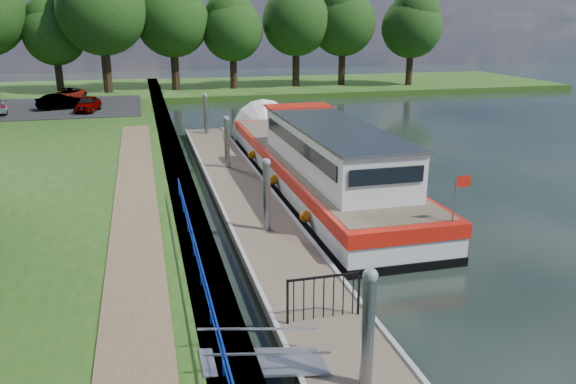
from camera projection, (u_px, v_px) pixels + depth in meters
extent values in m
cube|color=#473D2D|center=(179.00, 184.00, 24.90)|extent=(1.10, 90.00, 0.78)
cube|color=#234714|center=(287.00, 86.00, 62.67)|extent=(60.00, 18.00, 0.60)
cube|color=brown|center=(136.00, 236.00, 17.86)|extent=(1.60, 40.00, 0.05)
cube|color=black|center=(49.00, 108.00, 44.03)|extent=(14.00, 12.00, 0.06)
cube|color=#0C2DBF|center=(205.00, 277.00, 13.43)|extent=(0.04, 18.00, 0.04)
cube|color=#0C2DBF|center=(205.00, 290.00, 13.53)|extent=(0.03, 18.00, 0.03)
cylinder|color=#0C2DBF|center=(223.00, 359.00, 10.75)|extent=(0.04, 0.04, 0.72)
cylinder|color=#0C2DBF|center=(210.00, 310.00, 12.61)|extent=(0.04, 0.04, 0.72)
cylinder|color=#0C2DBF|center=(201.00, 273.00, 14.46)|extent=(0.04, 0.04, 0.72)
cylinder|color=#0C2DBF|center=(193.00, 244.00, 16.31)|extent=(0.04, 0.04, 0.72)
cylinder|color=#0C2DBF|center=(187.00, 221.00, 18.16)|extent=(0.04, 0.04, 0.72)
cylinder|color=#0C2DBF|center=(183.00, 203.00, 20.01)|extent=(0.04, 0.04, 0.72)
cylinder|color=#0C2DBF|center=(179.00, 187.00, 21.86)|extent=(0.04, 0.04, 0.72)
cube|color=brown|center=(244.00, 195.00, 23.70)|extent=(2.50, 30.00, 0.24)
cube|color=#9EA0A3|center=(339.00, 359.00, 12.66)|extent=(2.30, 5.00, 0.30)
cube|color=#9EA0A3|center=(264.00, 234.00, 20.06)|extent=(2.30, 5.00, 0.30)
cube|color=#9EA0A3|center=(230.00, 176.00, 27.47)|extent=(2.30, 5.00, 0.30)
cube|color=#9EA0A3|center=(210.00, 143.00, 34.87)|extent=(2.30, 5.00, 0.30)
cube|color=#9EA0A3|center=(271.00, 190.00, 23.94)|extent=(0.12, 30.00, 0.06)
cube|color=#9EA0A3|center=(216.00, 194.00, 23.37)|extent=(0.12, 30.00, 0.06)
cylinder|color=gray|center=(367.00, 355.00, 10.96)|extent=(0.26, 0.26, 3.40)
sphere|color=gray|center=(370.00, 276.00, 10.47)|extent=(0.30, 0.30, 0.30)
cylinder|color=gray|center=(267.00, 210.00, 19.29)|extent=(0.26, 0.26, 3.40)
sphere|color=gray|center=(266.00, 163.00, 18.79)|extent=(0.30, 0.30, 0.30)
cylinder|color=gray|center=(227.00, 153.00, 27.62)|extent=(0.26, 0.26, 3.40)
sphere|color=gray|center=(226.00, 119.00, 27.12)|extent=(0.30, 0.30, 0.30)
cylinder|color=gray|center=(206.00, 122.00, 35.95)|extent=(0.26, 0.26, 3.40)
sphere|color=gray|center=(205.00, 96.00, 35.45)|extent=(0.30, 0.30, 0.30)
cube|color=#A5A8AD|center=(264.00, 362.00, 11.59)|extent=(2.58, 1.00, 0.43)
cube|color=#A5A8AD|center=(269.00, 354.00, 11.00)|extent=(2.58, 0.04, 0.41)
cube|color=#A5A8AD|center=(259.00, 329.00, 11.89)|extent=(2.58, 0.04, 0.41)
cube|color=black|center=(288.00, 302.00, 13.28)|extent=(0.05, 0.05, 1.15)
cube|color=black|center=(359.00, 293.00, 13.71)|extent=(0.05, 0.05, 1.15)
cube|color=black|center=(324.00, 277.00, 13.34)|extent=(1.85, 0.05, 0.05)
cube|color=black|center=(294.00, 301.00, 13.32)|extent=(0.02, 0.02, 1.10)
cube|color=black|center=(304.00, 300.00, 13.38)|extent=(0.02, 0.02, 1.10)
cube|color=black|center=(314.00, 299.00, 13.44)|extent=(0.02, 0.02, 1.10)
cube|color=black|center=(324.00, 297.00, 13.50)|extent=(0.02, 0.02, 1.10)
cube|color=black|center=(334.00, 296.00, 13.56)|extent=(0.02, 0.02, 1.10)
cube|color=black|center=(343.00, 295.00, 13.62)|extent=(0.02, 0.02, 1.10)
cube|color=black|center=(353.00, 294.00, 13.68)|extent=(0.02, 0.02, 1.10)
cube|color=black|center=(313.00, 184.00, 26.30)|extent=(4.00, 20.00, 0.55)
cube|color=silver|center=(313.00, 172.00, 26.13)|extent=(3.96, 19.90, 0.65)
cube|color=red|center=(313.00, 160.00, 25.96)|extent=(4.04, 20.00, 0.48)
cube|color=brown|center=(313.00, 155.00, 25.89)|extent=(3.68, 19.20, 0.04)
cone|color=silver|center=(265.00, 132.00, 35.77)|extent=(4.00, 1.50, 4.00)
cube|color=silver|center=(331.00, 148.00, 23.32)|extent=(3.00, 11.00, 1.75)
cube|color=gray|center=(332.00, 126.00, 23.05)|extent=(3.10, 11.20, 0.10)
cube|color=black|center=(296.00, 144.00, 22.88)|extent=(0.04, 10.00, 0.55)
cube|color=black|center=(366.00, 140.00, 23.61)|extent=(0.04, 10.00, 0.55)
cube|color=black|center=(296.00, 120.00, 28.38)|extent=(2.60, 0.04, 0.55)
cube|color=black|center=(387.00, 176.00, 18.11)|extent=(2.60, 0.04, 0.55)
cube|color=red|center=(298.00, 106.00, 27.84)|extent=(3.20, 1.60, 0.06)
cylinder|color=gray|center=(454.00, 199.00, 17.06)|extent=(0.05, 0.05, 1.50)
cube|color=red|center=(463.00, 181.00, 16.96)|extent=(0.50, 0.02, 0.35)
sphere|color=orange|center=(306.00, 216.00, 20.06)|extent=(0.44, 0.44, 0.44)
sphere|color=orange|center=(274.00, 180.00, 24.68)|extent=(0.44, 0.44, 0.44)
sphere|color=orange|center=(252.00, 155.00, 29.31)|extent=(0.44, 0.44, 0.44)
imported|color=#594C47|center=(334.00, 172.00, 19.51)|extent=(0.48, 0.67, 1.72)
cylinder|color=#332316|center=(59.00, 76.00, 54.50)|extent=(0.70, 0.70, 3.10)
sphere|color=#15340F|center=(54.00, 34.00, 53.34)|extent=(5.85, 5.85, 5.85)
sphere|color=#15340F|center=(51.00, 18.00, 53.03)|extent=(4.65, 4.65, 4.65)
cylinder|color=#332316|center=(107.00, 71.00, 53.12)|extent=(0.84, 0.84, 4.29)
sphere|color=#15340F|center=(101.00, 11.00, 51.51)|extent=(8.10, 8.10, 8.10)
cylinder|color=#332316|center=(175.00, 71.00, 56.59)|extent=(0.79, 0.79, 3.83)
sphere|color=#15340F|center=(172.00, 20.00, 55.15)|extent=(7.24, 7.24, 7.24)
sphere|color=#15340F|center=(173.00, 0.00, 54.46)|extent=(5.75, 5.75, 5.75)
cylinder|color=#332316|center=(234.00, 72.00, 57.85)|extent=(0.72, 0.72, 3.26)
sphere|color=#15340F|center=(232.00, 30.00, 56.63)|extent=(6.16, 6.16, 6.16)
sphere|color=#15340F|center=(230.00, 14.00, 56.36)|extent=(4.89, 4.89, 4.89)
cylinder|color=#332316|center=(296.00, 68.00, 59.67)|extent=(0.78, 0.78, 3.77)
sphere|color=#15340F|center=(296.00, 21.00, 58.25)|extent=(7.13, 7.13, 7.13)
sphere|color=#15340F|center=(297.00, 3.00, 57.98)|extent=(5.66, 5.66, 5.66)
cylinder|color=#332316|center=(342.00, 68.00, 60.94)|extent=(0.77, 0.77, 3.65)
sphere|color=#15340F|center=(343.00, 23.00, 59.58)|extent=(6.89, 6.89, 6.89)
sphere|color=#15340F|center=(340.00, 6.00, 59.00)|extent=(5.47, 5.47, 5.47)
cylinder|color=#332316|center=(409.00, 69.00, 60.95)|extent=(0.74, 0.74, 3.41)
sphere|color=#15340F|center=(412.00, 27.00, 59.68)|extent=(6.43, 6.43, 6.43)
sphere|color=#15340F|center=(416.00, 11.00, 59.06)|extent=(5.11, 5.11, 5.11)
imported|color=#999999|center=(88.00, 104.00, 41.82)|extent=(1.99, 3.56, 1.15)
imported|color=#999999|center=(61.00, 102.00, 42.93)|extent=(3.72, 2.13, 1.16)
imported|color=#999999|center=(67.00, 95.00, 47.26)|extent=(3.18, 4.25, 1.07)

